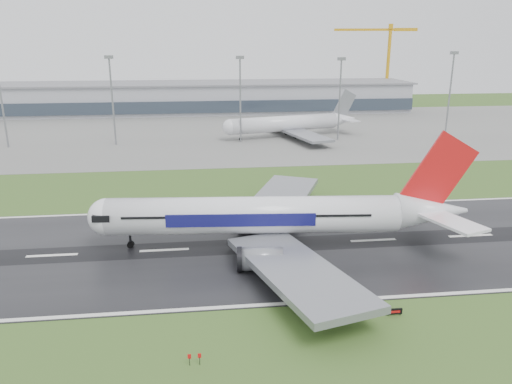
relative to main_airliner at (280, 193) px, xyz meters
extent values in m
plane|color=#32531E|center=(-21.51, 0.38, -10.47)|extent=(520.00, 520.00, 0.00)
cube|color=black|center=(-21.51, 0.38, -10.42)|extent=(400.00, 45.00, 0.10)
cube|color=slate|center=(-21.51, 125.38, -10.43)|extent=(400.00, 130.00, 0.08)
cube|color=#90929B|center=(-21.51, 185.38, -2.97)|extent=(240.00, 36.00, 15.00)
cylinder|color=gray|center=(-83.09, 100.38, 5.58)|extent=(0.64, 0.64, 32.11)
cylinder|color=gray|center=(-44.93, 100.38, 5.00)|extent=(0.64, 0.64, 30.95)
cylinder|color=gray|center=(1.55, 100.38, 4.86)|extent=(0.64, 0.64, 30.66)
cylinder|color=gray|center=(39.57, 100.38, 4.53)|extent=(0.64, 0.64, 30.00)
cylinder|color=gray|center=(83.72, 100.38, 5.55)|extent=(0.64, 0.64, 32.04)
camera|label=1|loc=(-14.58, -85.27, 26.72)|focal=34.74mm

